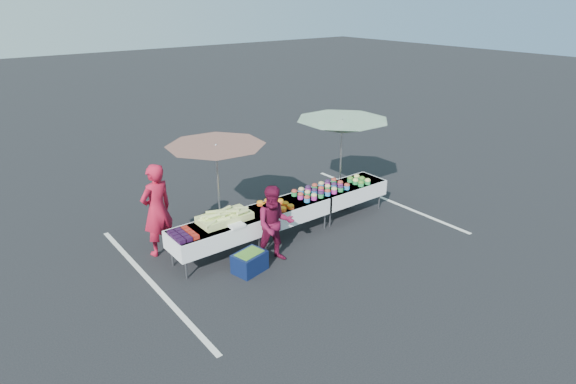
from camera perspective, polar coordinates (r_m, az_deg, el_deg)
ground at (r=10.72m, az=-0.00°, el=-4.95°), size 80.00×80.00×0.00m
stripe_left at (r=9.37m, az=-15.93°, el=-10.24°), size 0.10×5.00×0.00m
stripe_right at (r=12.75m, az=11.45°, el=-0.82°), size 0.10×5.00×0.00m
table_left at (r=9.58m, az=-8.58°, el=-4.81°), size 1.86×0.81×0.75m
table_center at (r=10.47m, az=-0.00°, el=-2.11°), size 1.86×0.81×0.75m
table_right at (r=11.57m, az=7.07°, el=0.16°), size 1.86×0.81×0.75m
berry_punnets at (r=9.16m, az=-12.33°, el=-4.97°), size 0.40×0.54×0.08m
corn_pile at (r=9.60m, az=-7.57°, el=-2.98°), size 1.16×0.57×0.26m
plastic_bags at (r=9.39m, az=-6.14°, el=-3.94°), size 0.30×0.25×0.05m
carrot_bowls at (r=10.18m, az=-1.52°, el=-1.52°), size 0.55×0.69×0.11m
potato_cups at (r=10.93m, az=3.94°, el=0.33°), size 1.34×0.58×0.16m
bean_baskets at (r=11.59m, az=8.39°, el=1.40°), size 0.36×0.50×0.15m
vendor at (r=9.90m, az=-15.27°, el=-2.06°), size 0.79×0.61×1.91m
customer at (r=9.34m, az=-1.58°, el=-3.87°), size 0.95×0.86×1.58m
umbrella_left at (r=9.98m, az=-8.50°, el=4.59°), size 2.55×2.55×2.11m
umbrella_right at (r=11.46m, az=6.44°, el=7.63°), size 2.84×2.84×2.24m
storage_bin at (r=9.28m, az=-4.57°, el=-8.23°), size 0.69×0.56×0.40m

